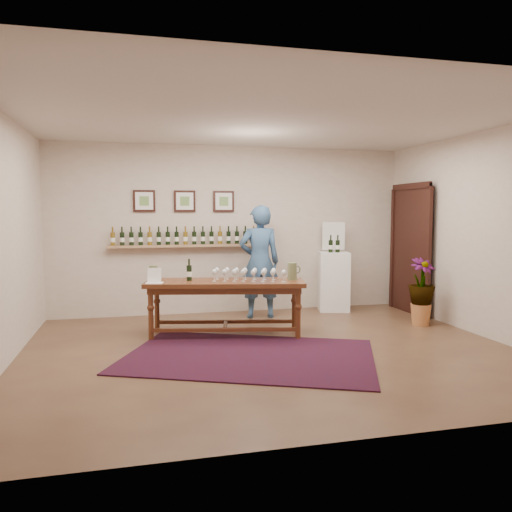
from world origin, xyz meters
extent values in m
plane|color=#4E3122|center=(0.00, 0.00, 0.00)|extent=(6.00, 6.00, 0.00)
plane|color=beige|center=(0.00, 2.50, 1.40)|extent=(6.00, 0.00, 6.00)
plane|color=beige|center=(0.00, -2.50, 1.40)|extent=(6.00, 0.00, 6.00)
plane|color=beige|center=(-3.00, 0.00, 1.40)|extent=(0.00, 5.00, 5.00)
plane|color=beige|center=(3.00, 0.00, 1.40)|extent=(0.00, 5.00, 5.00)
plane|color=beige|center=(0.00, 0.00, 2.80)|extent=(6.00, 6.00, 0.00)
cube|color=tan|center=(-0.80, 2.41, 1.15)|extent=(2.50, 0.16, 0.04)
cube|color=black|center=(2.94, 1.70, 1.05)|extent=(0.10, 1.00, 2.10)
cube|color=black|center=(2.89, 1.70, 1.05)|extent=(0.04, 1.12, 2.22)
cube|color=black|center=(-1.45, 2.48, 1.88)|extent=(0.35, 0.03, 0.35)
cube|color=white|center=(-1.45, 2.46, 1.88)|extent=(0.28, 0.01, 0.28)
cube|color=#709B4D|center=(-1.45, 2.45, 1.88)|extent=(0.15, 0.00, 0.15)
cube|color=black|center=(-0.80, 2.48, 1.88)|extent=(0.35, 0.03, 0.35)
cube|color=white|center=(-0.80, 2.46, 1.88)|extent=(0.28, 0.01, 0.28)
cube|color=#709B4D|center=(-0.80, 2.45, 1.88)|extent=(0.15, 0.00, 0.15)
cube|color=black|center=(-0.15, 2.48, 1.88)|extent=(0.35, 0.03, 0.35)
cube|color=white|center=(-0.15, 2.46, 1.88)|extent=(0.28, 0.01, 0.28)
cube|color=#709B4D|center=(-0.15, 2.45, 1.88)|extent=(0.15, 0.00, 0.15)
cube|color=#4D0D13|center=(-0.32, -0.20, 0.01)|extent=(3.40, 2.91, 0.02)
cube|color=#4B2012|center=(-0.42, 0.87, 0.73)|extent=(2.25, 1.12, 0.06)
cube|color=#4B2012|center=(-0.42, 0.87, 0.67)|extent=(2.11, 0.98, 0.10)
cylinder|color=#4B2012|center=(-1.42, 0.84, 0.35)|extent=(0.08, 0.08, 0.70)
cylinder|color=#4B2012|center=(0.49, 0.43, 0.35)|extent=(0.08, 0.08, 0.70)
cylinder|color=#4B2012|center=(-1.32, 1.31, 0.35)|extent=(0.08, 0.08, 0.70)
cylinder|color=#4B2012|center=(0.59, 0.91, 0.35)|extent=(0.08, 0.08, 0.70)
cube|color=#4B2012|center=(-0.47, 0.63, 0.14)|extent=(1.92, 0.45, 0.05)
cube|color=#4B2012|center=(-0.37, 1.11, 0.14)|extent=(1.92, 0.45, 0.05)
cube|color=#4B2012|center=(-0.42, 0.87, 0.14)|extent=(0.15, 0.49, 0.05)
cube|color=white|center=(-1.37, 0.89, 0.86)|extent=(0.25, 0.21, 0.20)
cube|color=white|center=(1.73, 2.20, 0.51)|extent=(0.62, 0.62, 1.01)
cube|color=white|center=(1.77, 2.34, 1.28)|extent=(0.38, 0.12, 0.54)
cone|color=#BD733F|center=(2.55, 0.79, 0.16)|extent=(0.30, 0.30, 0.32)
imported|color=#153314|center=(2.55, 0.79, 0.60)|extent=(0.53, 0.53, 0.56)
imported|color=#36587F|center=(0.33, 1.91, 0.90)|extent=(0.70, 0.49, 1.81)
camera|label=1|loc=(-1.61, -5.81, 1.69)|focal=35.00mm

